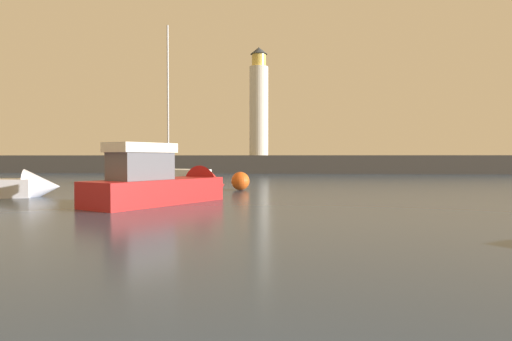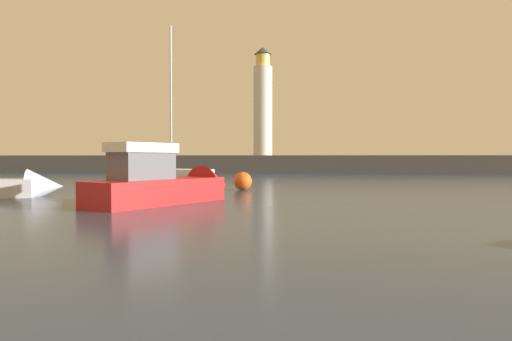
# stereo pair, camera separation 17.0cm
# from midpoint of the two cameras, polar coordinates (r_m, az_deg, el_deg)

# --- Properties ---
(ground_plane) EXTENTS (220.00, 220.00, 0.00)m
(ground_plane) POSITION_cam_midpoint_polar(r_m,az_deg,el_deg) (27.01, 3.38, -2.20)
(ground_plane) COLOR #2D3D51
(breakwater) EXTENTS (93.16, 4.22, 2.03)m
(breakwater) POSITION_cam_midpoint_polar(r_m,az_deg,el_deg) (52.51, 3.81, 0.77)
(breakwater) COLOR #423F3D
(breakwater) RESTS_ON ground_plane
(lighthouse) EXTENTS (2.14, 2.14, 12.31)m
(lighthouse) POSITION_cam_midpoint_polar(r_m,az_deg,el_deg) (52.98, 0.26, 8.20)
(lighthouse) COLOR silver
(lighthouse) RESTS_ON breakwater
(motorboat_1) EXTENTS (5.23, 7.21, 2.74)m
(motorboat_1) POSITION_cam_midpoint_polar(r_m,az_deg,el_deg) (18.84, -10.70, -1.66)
(motorboat_1) COLOR #B21E1E
(motorboat_1) RESTS_ON ground_plane
(sailboat_moored) EXTENTS (7.14, 5.31, 10.30)m
(sailboat_moored) POSITION_cam_midpoint_polar(r_m,az_deg,el_deg) (30.90, -11.88, -0.67)
(sailboat_moored) COLOR white
(sailboat_moored) RESTS_ON ground_plane
(mooring_buoy) EXTENTS (1.01, 1.01, 1.01)m
(mooring_buoy) POSITION_cam_midpoint_polar(r_m,az_deg,el_deg) (25.31, -2.14, -1.31)
(mooring_buoy) COLOR #EA5919
(mooring_buoy) RESTS_ON ground_plane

